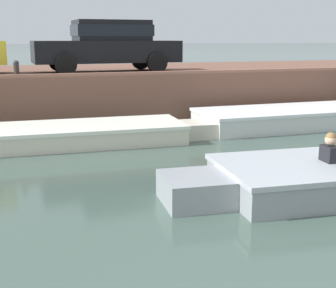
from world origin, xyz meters
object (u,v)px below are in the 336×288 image
boat_moored_central_cream (87,134)px  mooring_bollard_mid (16,68)px  car_centre_black (108,44)px  boat_moored_east_white (299,117)px

boat_moored_central_cream → mooring_bollard_mid: bearing=124.8°
car_centre_black → boat_moored_east_white: bearing=-31.6°
boat_moored_central_cream → mooring_bollard_mid: size_ratio=13.76×
mooring_bollard_mid → car_centre_black: bearing=23.9°
boat_moored_central_cream → boat_moored_east_white: (6.06, 0.37, 0.03)m
boat_moored_central_cream → car_centre_black: car_centre_black is taller
car_centre_black → mooring_bollard_mid: car_centre_black is taller
boat_moored_central_cream → boat_moored_east_white: 6.07m
mooring_bollard_mid → boat_moored_east_white: bearing=-13.3°
boat_moored_central_cream → car_centre_black: (1.20, 3.36, 2.06)m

